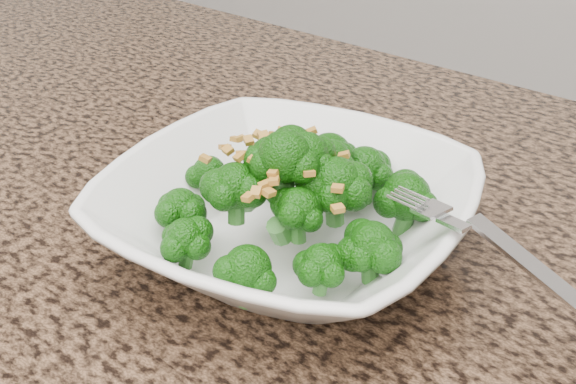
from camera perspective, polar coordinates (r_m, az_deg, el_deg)
The scene contains 5 objects.
granite_counter at distance 0.55m, azimuth -17.03°, elevation -7.05°, with size 1.64×1.04×0.03m, color brown.
bowl at distance 0.51m, azimuth -0.00°, elevation -1.82°, with size 0.25×0.25×0.06m, color white.
broccoli_pile at distance 0.48m, azimuth -0.00°, elevation 4.39°, with size 0.22×0.22×0.06m, color #125209, non-canonical shape.
garlic_topping at distance 0.47m, azimuth -0.00°, elevation 8.11°, with size 0.13×0.13×0.01m, color #BD842E, non-canonical shape.
fork at distance 0.45m, azimuth 13.38°, elevation -2.64°, with size 0.17×0.03×0.01m, color silver, non-canonical shape.
Camera 1 is at (0.38, 0.08, 1.21)m, focal length 45.00 mm.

